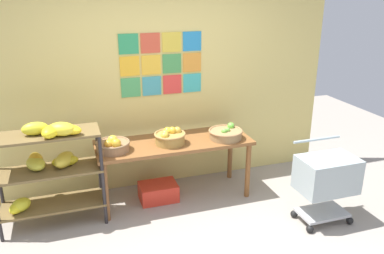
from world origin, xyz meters
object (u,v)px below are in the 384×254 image
fruit_basket_centre (113,145)px  shopping_cart (327,177)px  fruit_basket_right (226,133)px  fruit_basket_back_left (170,137)px  display_table (174,148)px  banana_shelf_unit (48,163)px  produce_crate_under_table (158,192)px

fruit_basket_centre → shopping_cart: fruit_basket_centre is taller
fruit_basket_right → fruit_basket_back_left: fruit_basket_back_left is taller
fruit_basket_back_left → display_table: bearing=46.3°
banana_shelf_unit → shopping_cart: (2.74, -0.86, -0.18)m
banana_shelf_unit → fruit_basket_right: (1.97, 0.03, 0.08)m
produce_crate_under_table → fruit_basket_back_left: bearing=-20.2°
display_table → produce_crate_under_table: 0.58m
fruit_basket_back_left → produce_crate_under_table: size_ratio=0.82×
banana_shelf_unit → fruit_basket_back_left: (1.31, 0.08, 0.10)m
fruit_basket_back_left → produce_crate_under_table: 0.72m
display_table → fruit_basket_back_left: (-0.06, -0.06, 0.17)m
banana_shelf_unit → display_table: banana_shelf_unit is taller
display_table → fruit_basket_centre: fruit_basket_centre is taller
produce_crate_under_table → shopping_cart: 1.91m
display_table → fruit_basket_back_left: 0.19m
fruit_basket_right → display_table: bearing=169.6°
fruit_basket_centre → produce_crate_under_table: size_ratio=0.85×
fruit_basket_centre → produce_crate_under_table: fruit_basket_centre is taller
fruit_basket_right → fruit_basket_back_left: bearing=175.7°
banana_shelf_unit → fruit_basket_right: bearing=0.9°
banana_shelf_unit → fruit_basket_centre: 0.68m
fruit_basket_centre → fruit_basket_back_left: fruit_basket_back_left is taller
fruit_basket_right → produce_crate_under_table: fruit_basket_right is taller
fruit_basket_back_left → produce_crate_under_table: bearing=159.8°
fruit_basket_centre → shopping_cart: 2.29m
fruit_basket_back_left → fruit_basket_centre: bearing=-178.7°
fruit_basket_centre → fruit_basket_back_left: 0.65m
display_table → shopping_cart: shopping_cart is taller
display_table → fruit_basket_right: size_ratio=4.46×
produce_crate_under_table → shopping_cart: (1.58, -0.99, 0.42)m
produce_crate_under_table → shopping_cart: shopping_cart is taller
banana_shelf_unit → fruit_basket_back_left: size_ratio=3.24×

